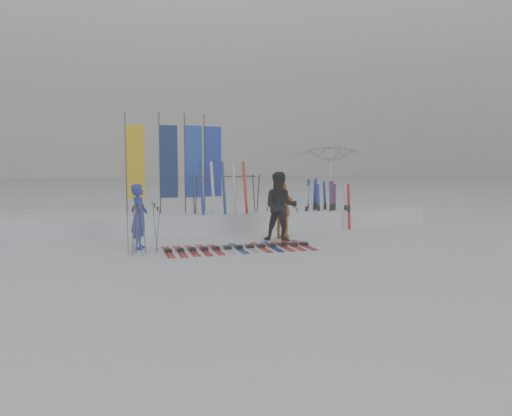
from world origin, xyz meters
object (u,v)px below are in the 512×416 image
object	(u,v)px
ski_row	(238,247)
ski_rack	(226,189)
person_black	(280,207)
person_yellow	(282,211)
tent_canopy	(331,182)
person_blue	(139,217)

from	to	relation	value
ski_row	ski_rack	size ratio (longest dim) A/B	1.87
person_black	person_yellow	size ratio (longest dim) A/B	1.22
person_yellow	tent_canopy	world-z (taller)	tent_canopy
person_blue	ski_row	world-z (taller)	person_blue
tent_canopy	ski_rack	distance (m)	4.76
person_blue	person_black	world-z (taller)	person_black
tent_canopy	person_yellow	bearing A→B (deg)	-132.77
person_yellow	ski_row	xyz separation A→B (m)	(-1.69, -1.40, -0.78)
person_blue	person_yellow	size ratio (longest dim) A/B	1.04
ski_rack	person_blue	bearing A→B (deg)	-139.37
person_black	ski_rack	world-z (taller)	person_black
person_black	person_blue	bearing A→B (deg)	-156.78
ski_rack	tent_canopy	bearing A→B (deg)	20.74
person_yellow	tent_canopy	distance (m)	4.68
person_yellow	tent_canopy	size ratio (longest dim) A/B	0.49
person_black	tent_canopy	xyz separation A→B (m)	(3.38, 3.92, 0.49)
person_black	tent_canopy	world-z (taller)	tent_canopy
ski_row	person_black	bearing A→B (deg)	30.98
person_yellow	ski_rack	distance (m)	2.23
person_black	ski_rack	distance (m)	2.51
tent_canopy	ski_row	size ratio (longest dim) A/B	0.86
person_blue	ski_rack	size ratio (longest dim) A/B	0.83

